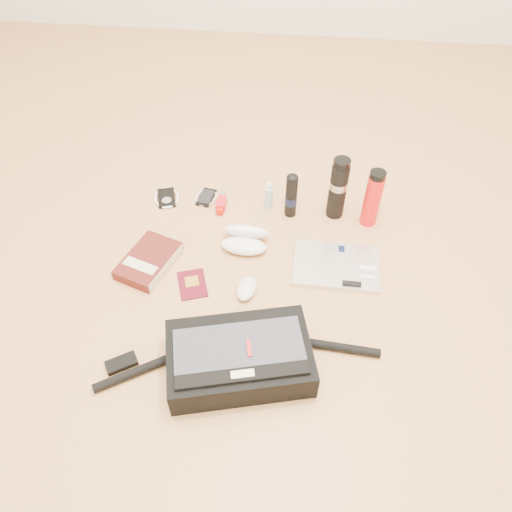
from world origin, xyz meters
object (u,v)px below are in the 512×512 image
object	(u,v)px
messenger_bag	(239,358)
thermos_red	(373,198)
laptop	(336,266)
book	(149,261)
thermos_black	(338,188)

from	to	relation	value
messenger_bag	thermos_red	xyz separation A→B (m)	(0.42, 0.69, 0.06)
messenger_bag	laptop	world-z (taller)	messenger_bag
messenger_bag	book	size ratio (longest dim) A/B	3.20
messenger_bag	book	xyz separation A→B (m)	(-0.37, 0.38, -0.03)
messenger_bag	laptop	bearing A→B (deg)	41.83
messenger_bag	thermos_black	xyz separation A→B (m)	(0.29, 0.72, 0.08)
book	laptop	bearing A→B (deg)	24.13
laptop	thermos_black	size ratio (longest dim) A/B	1.17
book	thermos_black	world-z (taller)	thermos_black
thermos_red	messenger_bag	bearing A→B (deg)	-121.13
laptop	book	size ratio (longest dim) A/B	1.14
book	thermos_red	distance (m)	0.85
messenger_bag	thermos_black	size ratio (longest dim) A/B	3.25
book	thermos_black	xyz separation A→B (m)	(0.66, 0.34, 0.11)
thermos_black	thermos_red	world-z (taller)	thermos_black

